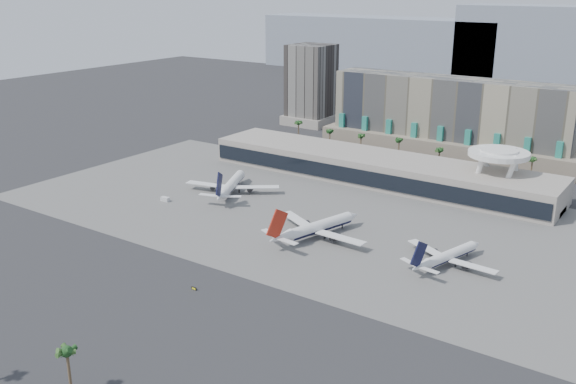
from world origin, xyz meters
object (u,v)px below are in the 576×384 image
Objects in this scene: airliner_centre at (317,227)px; service_vehicle_a at (165,199)px; airliner_left at (231,185)px; airliner_right at (448,256)px; service_vehicle_b at (317,228)px; taxiway_sign at (194,288)px.

airliner_centre is 75.90m from service_vehicle_a.
airliner_left is 110.23m from airliner_right.
service_vehicle_b is (-3.37, 5.64, -3.05)m from airliner_centre.
airliner_centre is 49.52m from airliner_right.
service_vehicle_b is at bearing -165.33° from airliner_right.
service_vehicle_a is (-75.80, -2.67, -2.97)m from airliner_centre.
airliner_centre is 11.32× the size of service_vehicle_a.
airliner_left is at bearing 53.25° from service_vehicle_a.
airliner_right is 84.84m from taxiway_sign.
service_vehicle_a is at bearing -147.44° from airliner_left.
airliner_left is at bearing 174.76° from airliner_centre.
taxiway_sign is at bearing -82.61° from airliner_centre.
airliner_left is 1.16× the size of airliner_right.
airliner_centre is at bearing -1.57° from service_vehicle_a.
service_vehicle_b reaches higher than taxiway_sign.
airliner_right reaches higher than service_vehicle_a.
airliner_right is 125.34m from service_vehicle_a.
taxiway_sign is at bearing -70.16° from service_vehicle_b.
airliner_left is 0.95× the size of airliner_centre.
airliner_left reaches higher than airliner_right.
service_vehicle_b is (56.01, -16.82, -3.02)m from airliner_left.
airliner_left reaches higher than service_vehicle_a.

